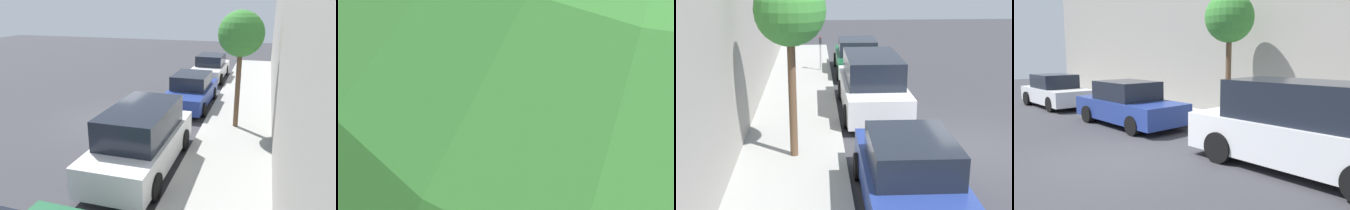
# 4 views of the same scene
# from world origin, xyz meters

# --- Properties ---
(ground_plane) EXTENTS (60.00, 60.00, 0.00)m
(ground_plane) POSITION_xyz_m (0.00, 0.00, 0.00)
(ground_plane) COLOR #38383D
(street_tree) EXTENTS (1.66, 1.66, 4.36)m
(street_tree) POSITION_xyz_m (4.76, 0.55, 3.63)
(street_tree) COLOR brown
(street_tree) RESTS_ON sidewalk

